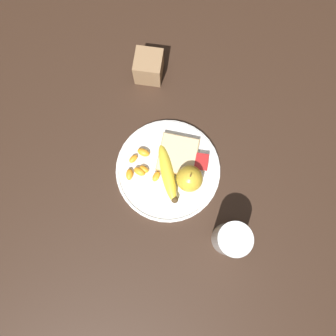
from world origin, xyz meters
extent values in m
plane|color=#332116|center=(0.00, 0.00, 0.00)|extent=(3.00, 3.00, 0.00)
cylinder|color=white|center=(0.00, 0.00, 0.01)|extent=(0.28, 0.28, 0.01)
torus|color=white|center=(0.00, 0.00, 0.01)|extent=(0.27, 0.27, 0.01)
cylinder|color=silver|center=(0.16, 0.18, 0.05)|extent=(0.08, 0.08, 0.11)
cylinder|color=orange|center=(0.16, 0.18, 0.05)|extent=(0.07, 0.07, 0.09)
sphere|color=gold|center=(0.02, 0.06, 0.05)|extent=(0.07, 0.07, 0.07)
cylinder|color=brown|center=(0.02, 0.06, 0.08)|extent=(0.00, 0.00, 0.01)
ellipsoid|color=yellow|center=(0.01, 0.00, 0.03)|extent=(0.16, 0.09, 0.03)
sphere|color=#473319|center=(0.08, 0.03, 0.03)|extent=(0.02, 0.02, 0.02)
cube|color=#AB8751|center=(-0.04, 0.02, 0.02)|extent=(0.11, 0.10, 0.02)
cube|color=beige|center=(-0.04, 0.02, 0.02)|extent=(0.11, 0.10, 0.02)
cube|color=silver|center=(0.03, -0.04, 0.01)|extent=(0.12, 0.07, 0.00)
cube|color=silver|center=(-0.05, 0.01, 0.01)|extent=(0.06, 0.05, 0.00)
cube|color=silver|center=(-0.03, 0.08, 0.02)|extent=(0.04, 0.03, 0.02)
cube|color=#B21E1E|center=(-0.03, 0.08, 0.03)|extent=(0.04, 0.04, 0.00)
ellipsoid|color=orange|center=(0.01, -0.06, 0.02)|extent=(0.03, 0.03, 0.02)
ellipsoid|color=orange|center=(0.03, -0.10, 0.02)|extent=(0.03, 0.02, 0.02)
ellipsoid|color=orange|center=(0.02, -0.03, 0.02)|extent=(0.03, 0.03, 0.02)
ellipsoid|color=orange|center=(0.02, -0.07, 0.02)|extent=(0.03, 0.04, 0.02)
ellipsoid|color=orange|center=(-0.04, -0.07, 0.02)|extent=(0.03, 0.04, 0.02)
ellipsoid|color=orange|center=(-0.01, -0.10, 0.02)|extent=(0.03, 0.03, 0.01)
cube|color=#93704C|center=(-0.27, -0.09, 0.04)|extent=(0.07, 0.07, 0.08)
camera|label=1|loc=(0.17, 0.02, 0.86)|focal=35.00mm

